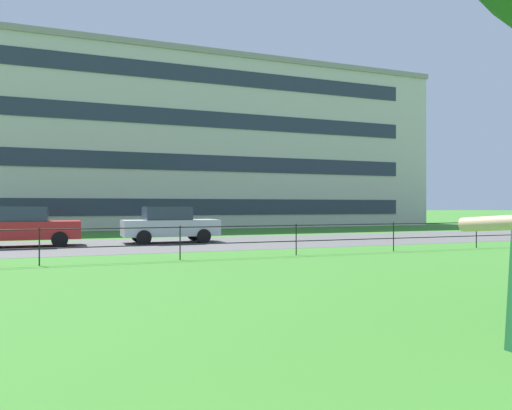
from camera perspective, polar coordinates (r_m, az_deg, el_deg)
The scene contains 5 objects.
street_strip at distance 19.75m, azimuth -12.53°, elevation -4.67°, with size 80.00×7.28×0.01m, color #565454.
park_fence at distance 14.00m, azimuth -9.09°, elevation -3.80°, with size 37.34×0.04×1.00m.
car_red_center at distance 20.34m, azimuth -26.05°, elevation -2.34°, with size 4.03×1.87×1.54m.
car_silver_far_left at distance 20.65m, azimuth -10.32°, elevation -2.32°, with size 4.03×1.86×1.54m.
apartment_building_background at distance 38.90m, azimuth -8.92°, elevation 6.75°, with size 38.43×12.61×12.45m.
Camera 1 is at (-2.85, 0.85, 1.56)m, focal length 33.37 mm.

